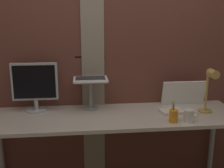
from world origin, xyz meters
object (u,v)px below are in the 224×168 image
Objects in this scene: monitor at (35,84)px; laptop at (90,73)px; whiteboard_panel at (184,93)px; desk_lamp at (210,86)px; coffee_mug at (189,116)px; pen_cup at (173,116)px.

laptop is at bearing 7.48° from monitor.
laptop is at bearing 177.76° from whiteboard_panel.
whiteboard_panel is 0.32m from desk_lamp.
whiteboard_panel is 0.44m from coffee_mug.
whiteboard_panel reaches higher than coffee_mug.
coffee_mug is at bearing -0.30° from pen_cup.
desk_lamp is at bearing 34.08° from coffee_mug.
whiteboard_panel is (1.36, 0.03, -0.13)m from monitor.
pen_cup is (-0.36, -0.15, -0.19)m from desk_lamp.
desk_lamp reaches higher than pen_cup.
monitor is 1.21m from pen_cup.
laptop is 0.94m from coffee_mug.
pen_cup is 1.44× the size of coffee_mug.
laptop is 1.71× the size of pen_cup.
monitor reaches higher than pen_cup.
laptop reaches higher than pen_cup.
laptop is 0.77× the size of desk_lamp.
laptop is at bearing 163.19° from desk_lamp.
desk_lamp is 0.34m from coffee_mug.
monitor is 1.09× the size of desk_lamp.
whiteboard_panel is 2.35× the size of pen_cup.
coffee_mug is (1.26, -0.39, -0.20)m from monitor.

